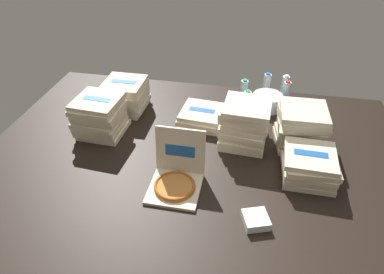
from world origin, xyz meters
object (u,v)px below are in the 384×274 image
(water_bottle_5, at_px, (282,110))
(pizza_stack_center_far, at_px, (301,127))
(pizza_stack_left_far, at_px, (100,116))
(ice_bucket, at_px, (267,101))
(water_bottle_0, at_px, (255,110))
(water_bottle_1, at_px, (285,87))
(open_pizza_box, at_px, (176,177))
(pizza_stack_left_mid, at_px, (125,96))
(water_bottle_6, at_px, (244,91))
(water_bottle_2, at_px, (267,85))
(napkin_pile, at_px, (256,220))
(pizza_stack_center_near, at_px, (201,116))
(pizza_stack_right_mid, at_px, (245,123))
(water_bottle_4, at_px, (247,103))
(water_bottle_3, at_px, (286,93))
(pizza_stack_left_near, at_px, (309,166))

(water_bottle_5, bearing_deg, pizza_stack_center_far, -66.77)
(pizza_stack_center_far, xyz_separation_m, pizza_stack_left_far, (-1.58, -0.16, 0.00))
(pizza_stack_left_far, relative_size, ice_bucket, 1.39)
(water_bottle_0, bearing_deg, water_bottle_1, 61.47)
(open_pizza_box, relative_size, water_bottle_5, 1.67)
(pizza_stack_left_mid, height_order, water_bottle_6, pizza_stack_left_mid)
(water_bottle_1, xyz_separation_m, water_bottle_6, (-0.37, -0.16, 0.00))
(water_bottle_2, distance_m, napkin_pile, 1.61)
(ice_bucket, bearing_deg, open_pizza_box, -117.26)
(pizza_stack_center_near, relative_size, water_bottle_2, 1.68)
(ice_bucket, height_order, water_bottle_6, water_bottle_6)
(water_bottle_1, distance_m, napkin_pile, 1.60)
(pizza_stack_left_far, height_order, water_bottle_0, pizza_stack_left_far)
(pizza_stack_left_far, distance_m, napkin_pile, 1.47)
(pizza_stack_center_far, height_order, napkin_pile, pizza_stack_center_far)
(pizza_stack_left_far, height_order, pizza_stack_right_mid, pizza_stack_right_mid)
(pizza_stack_left_mid, bearing_deg, pizza_stack_left_far, -100.80)
(water_bottle_0, bearing_deg, open_pizza_box, -118.41)
(pizza_stack_center_far, bearing_deg, water_bottle_4, 140.32)
(water_bottle_1, bearing_deg, napkin_pile, -96.92)
(water_bottle_2, height_order, water_bottle_4, same)
(open_pizza_box, bearing_deg, pizza_stack_left_mid, 127.60)
(ice_bucket, bearing_deg, pizza_stack_center_near, -147.27)
(water_bottle_1, relative_size, water_bottle_4, 1.00)
(water_bottle_3, bearing_deg, water_bottle_0, -126.40)
(open_pizza_box, distance_m, pizza_stack_left_far, 0.89)
(water_bottle_5, bearing_deg, pizza_stack_left_far, -162.51)
(water_bottle_0, distance_m, napkin_pile, 1.12)
(pizza_stack_left_mid, height_order, water_bottle_2, pizza_stack_left_mid)
(open_pizza_box, relative_size, ice_bucket, 1.42)
(open_pizza_box, bearing_deg, water_bottle_0, 61.59)
(pizza_stack_left_near, xyz_separation_m, water_bottle_2, (-0.31, 1.12, 0.01))
(pizza_stack_center_near, relative_size, water_bottle_3, 1.68)
(water_bottle_4, bearing_deg, pizza_stack_left_near, -57.35)
(pizza_stack_left_near, height_order, pizza_stack_left_far, pizza_stack_left_far)
(pizza_stack_left_near, relative_size, pizza_stack_center_near, 0.95)
(water_bottle_6, bearing_deg, water_bottle_4, -79.03)
(water_bottle_3, bearing_deg, pizza_stack_center_far, -81.54)
(pizza_stack_left_far, bearing_deg, water_bottle_4, 24.35)
(pizza_stack_left_far, distance_m, water_bottle_6, 1.32)
(pizza_stack_center_near, relative_size, water_bottle_6, 1.68)
(pizza_stack_center_far, xyz_separation_m, water_bottle_2, (-0.27, 0.73, -0.05))
(pizza_stack_right_mid, height_order, water_bottle_3, pizza_stack_right_mid)
(water_bottle_2, xyz_separation_m, water_bottle_5, (0.14, -0.44, 0.00))
(pizza_stack_left_far, xyz_separation_m, napkin_pile, (1.28, -0.71, -0.13))
(pizza_stack_right_mid, height_order, water_bottle_4, pizza_stack_right_mid)
(water_bottle_0, xyz_separation_m, water_bottle_2, (0.09, 0.48, 0.00))
(napkin_pile, bearing_deg, water_bottle_2, 89.11)
(pizza_stack_left_far, xyz_separation_m, water_bottle_5, (1.45, 0.46, -0.05))
(pizza_stack_left_near, distance_m, water_bottle_6, 1.08)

